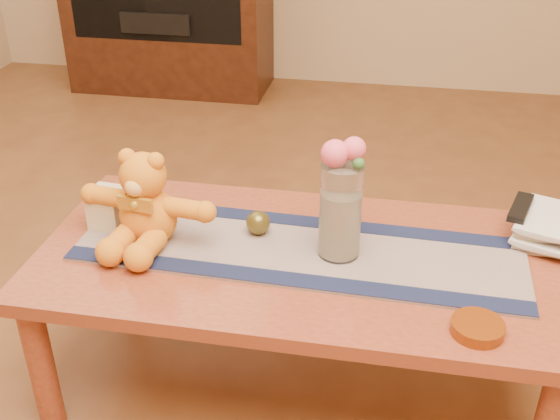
% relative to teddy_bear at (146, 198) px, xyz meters
% --- Properties ---
extents(floor, '(5.50, 5.50, 0.00)m').
position_rel_teddy_bear_xyz_m(floor, '(0.41, 0.00, -0.58)').
color(floor, brown).
rests_on(floor, ground).
extents(coffee_table_top, '(1.40, 0.70, 0.04)m').
position_rel_teddy_bear_xyz_m(coffee_table_top, '(0.41, 0.00, -0.15)').
color(coffee_table_top, maroon).
rests_on(coffee_table_top, floor).
extents(table_leg_fl, '(0.07, 0.07, 0.41)m').
position_rel_teddy_bear_xyz_m(table_leg_fl, '(-0.23, -0.29, -0.38)').
color(table_leg_fl, maroon).
rests_on(table_leg_fl, floor).
extents(table_leg_bl, '(0.07, 0.07, 0.41)m').
position_rel_teddy_bear_xyz_m(table_leg_bl, '(-0.23, 0.29, -0.38)').
color(table_leg_bl, maroon).
rests_on(table_leg_bl, floor).
extents(table_leg_br, '(0.07, 0.07, 0.41)m').
position_rel_teddy_bear_xyz_m(table_leg_br, '(1.05, 0.29, -0.38)').
color(table_leg_br, maroon).
rests_on(table_leg_br, floor).
extents(persian_runner, '(1.21, 0.38, 0.01)m').
position_rel_teddy_bear_xyz_m(persian_runner, '(0.41, 0.02, -0.13)').
color(persian_runner, '#1B204E').
rests_on(persian_runner, coffee_table_top).
extents(runner_border_near, '(1.20, 0.09, 0.00)m').
position_rel_teddy_bear_xyz_m(runner_border_near, '(0.41, -0.13, -0.12)').
color(runner_border_near, '#131A3A').
rests_on(runner_border_near, persian_runner).
extents(runner_border_far, '(1.20, 0.09, 0.00)m').
position_rel_teddy_bear_xyz_m(runner_border_far, '(0.42, 0.16, -0.12)').
color(runner_border_far, '#131A3A').
rests_on(runner_border_far, persian_runner).
extents(teddy_bear, '(0.40, 0.34, 0.25)m').
position_rel_teddy_bear_xyz_m(teddy_bear, '(0.00, 0.00, 0.00)').
color(teddy_bear, orange).
rests_on(teddy_bear, persian_runner).
extents(pillar_candle, '(0.10, 0.10, 0.11)m').
position_rel_teddy_bear_xyz_m(pillar_candle, '(-0.14, 0.05, -0.07)').
color(pillar_candle, beige).
rests_on(pillar_candle, persian_runner).
extents(candle_wick, '(0.00, 0.00, 0.01)m').
position_rel_teddy_bear_xyz_m(candle_wick, '(-0.14, 0.05, -0.01)').
color(candle_wick, black).
rests_on(candle_wick, pillar_candle).
extents(glass_vase, '(0.11, 0.11, 0.26)m').
position_rel_teddy_bear_xyz_m(glass_vase, '(0.52, 0.01, 0.01)').
color(glass_vase, silver).
rests_on(glass_vase, persian_runner).
extents(potpourri_fill, '(0.09, 0.09, 0.18)m').
position_rel_teddy_bear_xyz_m(potpourri_fill, '(0.52, 0.01, -0.03)').
color(potpourri_fill, beige).
rests_on(potpourri_fill, glass_vase).
extents(rose_left, '(0.07, 0.07, 0.07)m').
position_rel_teddy_bear_xyz_m(rose_left, '(0.50, 0.00, 0.17)').
color(rose_left, '#F25571').
rests_on(rose_left, glass_vase).
extents(rose_right, '(0.06, 0.06, 0.06)m').
position_rel_teddy_bear_xyz_m(rose_right, '(0.55, 0.02, 0.18)').
color(rose_right, '#F25571').
rests_on(rose_right, glass_vase).
extents(blue_flower_back, '(0.04, 0.04, 0.04)m').
position_rel_teddy_bear_xyz_m(blue_flower_back, '(0.53, 0.05, 0.16)').
color(blue_flower_back, '#5558B9').
rests_on(blue_flower_back, glass_vase).
extents(blue_flower_side, '(0.04, 0.04, 0.04)m').
position_rel_teddy_bear_xyz_m(blue_flower_side, '(0.49, 0.03, 0.16)').
color(blue_flower_side, '#5558B9').
rests_on(blue_flower_side, glass_vase).
extents(leaf_sprig, '(0.03, 0.03, 0.03)m').
position_rel_teddy_bear_xyz_m(leaf_sprig, '(0.56, -0.01, 0.15)').
color(leaf_sprig, '#33662D').
rests_on(leaf_sprig, glass_vase).
extents(bronze_ball, '(0.07, 0.07, 0.07)m').
position_rel_teddy_bear_xyz_m(bronze_ball, '(0.29, 0.08, -0.09)').
color(bronze_ball, '#524A1B').
rests_on(bronze_ball, persian_runner).
extents(book_bottom, '(0.22, 0.26, 0.02)m').
position_rel_teddy_bear_xyz_m(book_bottom, '(1.00, 0.23, -0.12)').
color(book_bottom, '#C7B49A').
rests_on(book_bottom, coffee_table_top).
extents(book_lower, '(0.24, 0.27, 0.02)m').
position_rel_teddy_bear_xyz_m(book_lower, '(1.01, 0.22, -0.10)').
color(book_lower, '#C7B49A').
rests_on(book_lower, book_bottom).
extents(book_upper, '(0.21, 0.25, 0.02)m').
position_rel_teddy_bear_xyz_m(book_upper, '(1.00, 0.23, -0.08)').
color(book_upper, '#C7B49A').
rests_on(book_upper, book_lower).
extents(book_top, '(0.23, 0.27, 0.02)m').
position_rel_teddy_bear_xyz_m(book_top, '(1.01, 0.22, -0.06)').
color(book_top, '#C7B49A').
rests_on(book_top, book_upper).
extents(tv_remote, '(0.09, 0.17, 0.02)m').
position_rel_teddy_bear_xyz_m(tv_remote, '(1.00, 0.22, -0.05)').
color(tv_remote, black).
rests_on(tv_remote, book_top).
extents(amber_dish, '(0.14, 0.14, 0.03)m').
position_rel_teddy_bear_xyz_m(amber_dish, '(0.86, -0.24, -0.12)').
color(amber_dish, '#BF5914').
rests_on(amber_dish, coffee_table_top).
extents(stereo_lower, '(0.42, 0.28, 0.12)m').
position_rel_teddy_bear_xyz_m(stereo_lower, '(-0.79, 2.35, -0.12)').
color(stereo_lower, black).
rests_on(stereo_lower, media_cabinet).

